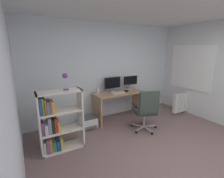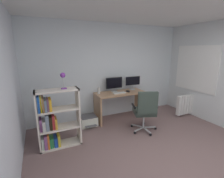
{
  "view_description": "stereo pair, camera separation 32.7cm",
  "coord_description": "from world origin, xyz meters",
  "px_view_note": "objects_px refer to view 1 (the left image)",
  "views": [
    {
      "loc": [
        -2.1,
        -1.37,
        1.88
      ],
      "look_at": [
        -0.23,
        1.91,
        0.95
      ],
      "focal_mm": 26.05,
      "sensor_mm": 36.0,
      "label": 1
    },
    {
      "loc": [
        -1.83,
        -1.56,
        1.88
      ],
      "look_at": [
        -0.23,
        1.91,
        0.95
      ],
      "focal_mm": 26.05,
      "sensor_mm": 36.0,
      "label": 2
    }
  ],
  "objects_px": {
    "desktop_speaker": "(98,91)",
    "desk_lamp": "(65,78)",
    "desk": "(119,100)",
    "printer": "(88,122)",
    "monitor_main": "(113,83)",
    "office_chair": "(146,109)",
    "bookshelf": "(56,124)",
    "keyboard": "(118,93)",
    "monitor_secondary": "(130,81)",
    "computer_mouse": "(126,91)",
    "radiator": "(185,102)"
  },
  "relations": [
    {
      "from": "office_chair",
      "to": "radiator",
      "type": "distance_m",
      "value": 1.84
    },
    {
      "from": "computer_mouse",
      "to": "monitor_main",
      "type": "bearing_deg",
      "value": 135.22
    },
    {
      "from": "desk",
      "to": "printer",
      "type": "relative_size",
      "value": 3.05
    },
    {
      "from": "desk",
      "to": "bookshelf",
      "type": "height_order",
      "value": "bookshelf"
    },
    {
      "from": "office_chair",
      "to": "computer_mouse",
      "type": "bearing_deg",
      "value": 86.94
    },
    {
      "from": "monitor_secondary",
      "to": "bookshelf",
      "type": "bearing_deg",
      "value": -160.09
    },
    {
      "from": "desk",
      "to": "computer_mouse",
      "type": "distance_m",
      "value": 0.31
    },
    {
      "from": "monitor_main",
      "to": "keyboard",
      "type": "distance_m",
      "value": 0.32
    },
    {
      "from": "monitor_secondary",
      "to": "computer_mouse",
      "type": "bearing_deg",
      "value": -142.16
    },
    {
      "from": "desk",
      "to": "printer",
      "type": "bearing_deg",
      "value": -177.68
    },
    {
      "from": "computer_mouse",
      "to": "printer",
      "type": "distance_m",
      "value": 1.31
    },
    {
      "from": "desk",
      "to": "printer",
      "type": "xyz_separation_m",
      "value": [
        -0.93,
        -0.04,
        -0.42
      ]
    },
    {
      "from": "desktop_speaker",
      "to": "office_chair",
      "type": "xyz_separation_m",
      "value": [
        0.74,
        -1.03,
        -0.29
      ]
    },
    {
      "from": "desk",
      "to": "keyboard",
      "type": "distance_m",
      "value": 0.25
    },
    {
      "from": "radiator",
      "to": "desk_lamp",
      "type": "bearing_deg",
      "value": -179.13
    },
    {
      "from": "desktop_speaker",
      "to": "desk_lamp",
      "type": "relative_size",
      "value": 0.55
    },
    {
      "from": "office_chair",
      "to": "radiator",
      "type": "bearing_deg",
      "value": 9.87
    },
    {
      "from": "bookshelf",
      "to": "radiator",
      "type": "height_order",
      "value": "bookshelf"
    },
    {
      "from": "monitor_main",
      "to": "bookshelf",
      "type": "distance_m",
      "value": 1.92
    },
    {
      "from": "monitor_main",
      "to": "computer_mouse",
      "type": "bearing_deg",
      "value": -32.78
    },
    {
      "from": "desktop_speaker",
      "to": "desk_lamp",
      "type": "height_order",
      "value": "desk_lamp"
    },
    {
      "from": "monitor_main",
      "to": "printer",
      "type": "xyz_separation_m",
      "value": [
        -0.81,
        -0.18,
        -0.86
      ]
    },
    {
      "from": "computer_mouse",
      "to": "printer",
      "type": "bearing_deg",
      "value": 166.97
    },
    {
      "from": "monitor_main",
      "to": "printer",
      "type": "distance_m",
      "value": 1.2
    },
    {
      "from": "keyboard",
      "to": "radiator",
      "type": "height_order",
      "value": "keyboard"
    },
    {
      "from": "desk",
      "to": "keyboard",
      "type": "bearing_deg",
      "value": -131.82
    },
    {
      "from": "desk",
      "to": "bookshelf",
      "type": "relative_size",
      "value": 1.17
    },
    {
      "from": "bookshelf",
      "to": "radiator",
      "type": "distance_m",
      "value": 3.75
    },
    {
      "from": "keyboard",
      "to": "bookshelf",
      "type": "height_order",
      "value": "bookshelf"
    },
    {
      "from": "computer_mouse",
      "to": "office_chair",
      "type": "distance_m",
      "value": 0.9
    },
    {
      "from": "monitor_secondary",
      "to": "computer_mouse",
      "type": "height_order",
      "value": "monitor_secondary"
    },
    {
      "from": "desk",
      "to": "printer",
      "type": "height_order",
      "value": "desk"
    },
    {
      "from": "monitor_main",
      "to": "office_chair",
      "type": "bearing_deg",
      "value": -75.84
    },
    {
      "from": "desk",
      "to": "keyboard",
      "type": "xyz_separation_m",
      "value": [
        -0.07,
        -0.08,
        0.22
      ]
    },
    {
      "from": "monitor_secondary",
      "to": "office_chair",
      "type": "xyz_separation_m",
      "value": [
        -0.31,
        -1.08,
        -0.44
      ]
    },
    {
      "from": "office_chair",
      "to": "monitor_main",
      "type": "bearing_deg",
      "value": 104.16
    },
    {
      "from": "keyboard",
      "to": "bookshelf",
      "type": "bearing_deg",
      "value": -159.16
    },
    {
      "from": "monitor_secondary",
      "to": "keyboard",
      "type": "distance_m",
      "value": 0.63
    },
    {
      "from": "keyboard",
      "to": "printer",
      "type": "bearing_deg",
      "value": 178.88
    },
    {
      "from": "monitor_secondary",
      "to": "bookshelf",
      "type": "height_order",
      "value": "bookshelf"
    },
    {
      "from": "monitor_main",
      "to": "office_chair",
      "type": "xyz_separation_m",
      "value": [
        0.27,
        -1.08,
        -0.43
      ]
    },
    {
      "from": "desktop_speaker",
      "to": "printer",
      "type": "height_order",
      "value": "desktop_speaker"
    },
    {
      "from": "printer",
      "to": "desk_lamp",
      "type": "bearing_deg",
      "value": -135.09
    },
    {
      "from": "monitor_secondary",
      "to": "radiator",
      "type": "distance_m",
      "value": 1.8
    },
    {
      "from": "computer_mouse",
      "to": "bookshelf",
      "type": "relative_size",
      "value": 0.09
    },
    {
      "from": "monitor_secondary",
      "to": "bookshelf",
      "type": "relative_size",
      "value": 0.42
    },
    {
      "from": "radiator",
      "to": "desk",
      "type": "bearing_deg",
      "value": 162.5
    },
    {
      "from": "desk",
      "to": "desktop_speaker",
      "type": "height_order",
      "value": "desktop_speaker"
    },
    {
      "from": "desk",
      "to": "radiator",
      "type": "distance_m",
      "value": 2.06
    },
    {
      "from": "desktop_speaker",
      "to": "radiator",
      "type": "bearing_deg",
      "value": -15.78
    }
  ]
}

